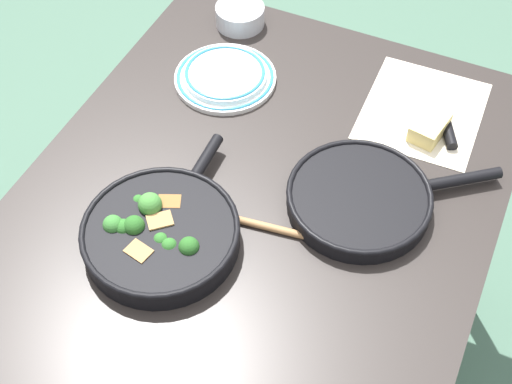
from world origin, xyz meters
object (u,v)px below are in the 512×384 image
(skillet_broccoli, at_px, (160,233))
(grater_knife, at_px, (445,120))
(skillet_eggs, at_px, (361,198))
(prep_bowl_steel, at_px, (240,16))
(dinner_plate_stack, at_px, (225,76))
(wooden_spoon, at_px, (285,231))
(cheese_block, at_px, (430,127))

(skillet_broccoli, xyz_separation_m, grater_knife, (0.54, -0.41, -0.02))
(skillet_eggs, height_order, prep_bowl_steel, prep_bowl_steel)
(skillet_broccoli, relative_size, skillet_eggs, 1.06)
(grater_knife, xyz_separation_m, dinner_plate_stack, (-0.08, 0.50, 0.00))
(wooden_spoon, distance_m, dinner_plate_stack, 0.46)
(skillet_eggs, bearing_deg, grater_knife, 35.25)
(skillet_broccoli, xyz_separation_m, dinner_plate_stack, (0.46, 0.09, -0.02))
(skillet_broccoli, bearing_deg, cheese_block, -40.40)
(grater_knife, bearing_deg, skillet_eggs, 136.34)
(skillet_eggs, bearing_deg, prep_bowl_steel, 100.57)
(cheese_block, bearing_deg, grater_knife, -26.01)
(grater_knife, relative_size, prep_bowl_steel, 1.86)
(grater_knife, distance_m, cheese_block, 0.05)
(skillet_broccoli, bearing_deg, wooden_spoon, -63.01)
(skillet_eggs, xyz_separation_m, grater_knife, (0.29, -0.09, -0.01))
(skillet_broccoli, xyz_separation_m, wooden_spoon, (0.12, -0.21, -0.02))
(cheese_block, distance_m, dinner_plate_stack, 0.48)
(skillet_eggs, bearing_deg, skillet_broccoli, -179.84)
(wooden_spoon, relative_size, dinner_plate_stack, 1.55)
(skillet_eggs, height_order, wooden_spoon, skillet_eggs)
(skillet_broccoli, height_order, grater_knife, skillet_broccoli)
(skillet_eggs, height_order, grater_knife, skillet_eggs)
(skillet_broccoli, bearing_deg, prep_bowl_steel, 10.42)
(skillet_broccoli, height_order, skillet_eggs, skillet_broccoli)
(skillet_broccoli, height_order, cheese_block, skillet_broccoli)
(wooden_spoon, bearing_deg, skillet_eggs, 41.60)
(wooden_spoon, height_order, dinner_plate_stack, dinner_plate_stack)
(skillet_eggs, height_order, cheese_block, skillet_eggs)
(skillet_broccoli, xyz_separation_m, skillet_eggs, (0.24, -0.32, -0.01))
(prep_bowl_steel, bearing_deg, skillet_eggs, -132.25)
(grater_knife, distance_m, prep_bowl_steel, 0.57)
(dinner_plate_stack, relative_size, prep_bowl_steel, 1.94)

